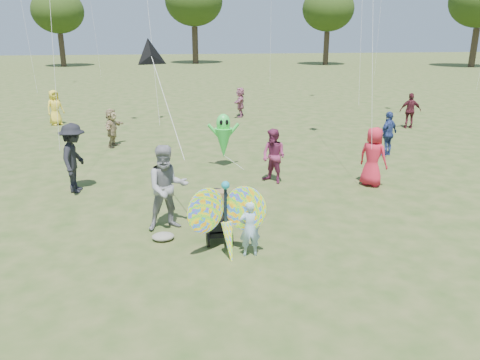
% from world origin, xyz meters
% --- Properties ---
extents(ground, '(160.00, 160.00, 0.00)m').
position_xyz_m(ground, '(0.00, 0.00, 0.00)').
color(ground, '#51592B').
rests_on(ground, ground).
extents(child_girl, '(0.42, 0.28, 1.15)m').
position_xyz_m(child_girl, '(-0.23, 0.04, 0.57)').
color(child_girl, '#97BAD6').
rests_on(child_girl, ground).
extents(adult_man, '(1.06, 0.90, 1.92)m').
position_xyz_m(adult_man, '(-1.79, 1.62, 0.96)').
color(adult_man, gray).
rests_on(adult_man, ground).
extents(grey_bag, '(0.47, 0.39, 0.15)m').
position_xyz_m(grey_bag, '(-1.93, 1.02, 0.08)').
color(grey_bag, gray).
rests_on(grey_bag, ground).
extents(crowd_a, '(0.94, 0.98, 1.69)m').
position_xyz_m(crowd_a, '(3.95, 3.83, 0.85)').
color(crowd_a, red).
rests_on(crowd_a, ground).
extents(crowd_b, '(0.81, 1.28, 1.90)m').
position_xyz_m(crowd_b, '(-4.28, 4.55, 0.95)').
color(crowd_b, black).
rests_on(crowd_b, ground).
extents(crowd_c, '(0.98, 0.81, 1.57)m').
position_xyz_m(crowd_c, '(5.88, 6.93, 0.78)').
color(crowd_c, navy).
rests_on(crowd_c, ground).
extents(crowd_d, '(0.81, 1.41, 1.45)m').
position_xyz_m(crowd_d, '(-3.85, 9.74, 0.73)').
color(crowd_d, tan).
rests_on(crowd_d, ground).
extents(crowd_e, '(0.95, 0.97, 1.58)m').
position_xyz_m(crowd_e, '(1.23, 4.51, 0.79)').
color(crowd_e, '#7E2A50').
rests_on(crowd_e, ground).
extents(crowd_g, '(0.93, 0.91, 1.62)m').
position_xyz_m(crowd_g, '(-6.92, 14.49, 0.81)').
color(crowd_g, yellow).
rests_on(crowd_g, ground).
extents(crowd_h, '(0.99, 0.60, 1.58)m').
position_xyz_m(crowd_h, '(9.01, 11.31, 0.79)').
color(crowd_h, '#511B25').
rests_on(crowd_h, ground).
extents(crowd_j, '(0.83, 1.45, 1.49)m').
position_xyz_m(crowd_j, '(1.90, 15.30, 0.75)').
color(crowd_j, '#A75F79').
rests_on(crowd_j, ground).
extents(jogging_stroller, '(0.54, 1.07, 1.09)m').
position_xyz_m(jogging_stroller, '(-0.77, 0.95, 0.61)').
color(jogging_stroller, black).
rests_on(jogging_stroller, ground).
extents(butterfly_kite, '(1.74, 0.75, 1.75)m').
position_xyz_m(butterfly_kite, '(-0.67, 0.05, 0.78)').
color(butterfly_kite, '#F15826').
rests_on(butterfly_kite, ground).
extents(delta_kite_rig, '(1.10, 1.95, 2.55)m').
position_xyz_m(delta_kite_rig, '(-2.03, 3.34, 3.66)').
color(delta_kite_rig, black).
rests_on(delta_kite_rig, ground).
extents(alien_kite, '(1.12, 0.69, 1.74)m').
position_xyz_m(alien_kite, '(-0.00, 6.32, 0.97)').
color(alien_kite, '#34DD4A').
rests_on(alien_kite, ground).
extents(tree_line, '(91.78, 33.60, 10.79)m').
position_xyz_m(tree_line, '(3.67, 44.99, 6.86)').
color(tree_line, '#3A2D21').
rests_on(tree_line, ground).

